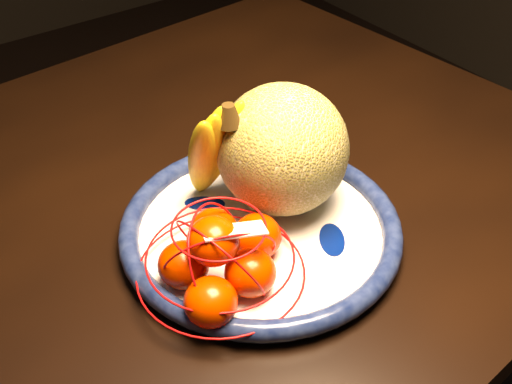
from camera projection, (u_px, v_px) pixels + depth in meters
dining_table at (87, 291)px, 0.88m from camera, size 1.63×1.06×0.78m
fruit_bowl at (261, 229)px, 0.84m from camera, size 0.37×0.37×0.03m
cantaloupe at (282, 150)px, 0.83m from camera, size 0.17×0.17×0.17m
banana_bunch at (213, 147)px, 0.82m from camera, size 0.12×0.11×0.18m
mandarin_bag at (221, 258)px, 0.75m from camera, size 0.26×0.26×0.13m
price_tag at (234, 231)px, 0.70m from camera, size 0.08×0.05×0.01m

